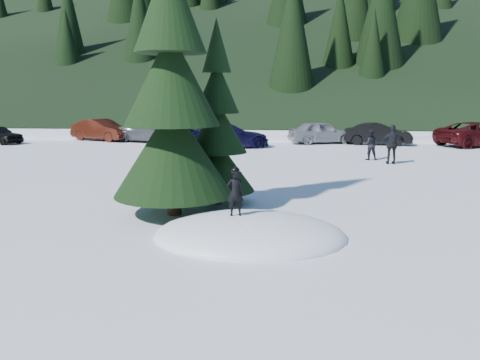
# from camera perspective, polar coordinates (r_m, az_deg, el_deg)

# --- Properties ---
(ground) EXTENTS (200.00, 200.00, 0.00)m
(ground) POSITION_cam_1_polar(r_m,az_deg,el_deg) (10.91, 1.22, -6.87)
(ground) COLOR white
(ground) RESTS_ON ground
(snow_mound) EXTENTS (4.48, 3.52, 0.96)m
(snow_mound) POSITION_cam_1_polar(r_m,az_deg,el_deg) (10.91, 1.22, -6.87)
(snow_mound) COLOR white
(snow_mound) RESTS_ON ground
(forest_hillside) EXTENTS (200.00, 60.00, 25.00)m
(forest_hillside) POSITION_cam_1_polar(r_m,az_deg,el_deg) (65.05, 4.91, 18.60)
(forest_hillside) COLOR black
(forest_hillside) RESTS_ON ground
(spruce_tall) EXTENTS (3.20, 3.20, 8.60)m
(spruce_tall) POSITION_cam_1_polar(r_m,az_deg,el_deg) (12.54, -8.36, 10.67)
(spruce_tall) COLOR black
(spruce_tall) RESTS_ON ground
(spruce_short) EXTENTS (2.20, 2.20, 5.37)m
(spruce_short) POSITION_cam_1_polar(r_m,az_deg,el_deg) (13.77, -2.78, 5.67)
(spruce_short) COLOR black
(spruce_short) RESTS_ON ground
(child_skier) EXTENTS (0.43, 0.33, 1.07)m
(child_skier) POSITION_cam_1_polar(r_m,az_deg,el_deg) (10.73, -0.59, -1.57)
(child_skier) COLOR black
(child_skier) RESTS_ON snow_mound
(adult_0) EXTENTS (0.78, 0.63, 1.53)m
(adult_0) POSITION_cam_1_polar(r_m,az_deg,el_deg) (24.17, 15.57, 4.19)
(adult_0) COLOR black
(adult_0) RESTS_ON ground
(adult_1) EXTENTS (1.10, 0.49, 1.84)m
(adult_1) POSITION_cam_1_polar(r_m,az_deg,el_deg) (23.00, 18.07, 4.13)
(adult_1) COLOR black
(adult_1) RESTS_ON ground
(car_1) EXTENTS (4.82, 3.20, 1.50)m
(car_1) POSITION_cam_1_polar(r_m,az_deg,el_deg) (34.48, -16.50, 5.88)
(car_1) COLOR #37130A
(car_1) RESTS_ON ground
(car_2) EXTENTS (5.67, 4.05, 1.43)m
(car_2) POSITION_cam_1_polar(r_m,az_deg,el_deg) (32.51, -10.29, 5.83)
(car_2) COLOR #4C4F54
(car_2) RESTS_ON ground
(car_3) EXTENTS (5.52, 3.94, 1.48)m
(car_3) POSITION_cam_1_polar(r_m,az_deg,el_deg) (28.49, -1.51, 5.41)
(car_3) COLOR black
(car_3) RESTS_ON ground
(car_4) EXTENTS (4.70, 2.92, 1.49)m
(car_4) POSITION_cam_1_polar(r_m,az_deg,el_deg) (31.58, 9.92, 5.76)
(car_4) COLOR gray
(car_4) RESTS_ON ground
(car_5) EXTENTS (4.44, 2.24, 1.40)m
(car_5) POSITION_cam_1_polar(r_m,az_deg,el_deg) (31.66, 16.48, 5.41)
(car_5) COLOR black
(car_5) RESTS_ON ground
(car_6) EXTENTS (6.02, 4.48, 1.52)m
(car_6) POSITION_cam_1_polar(r_m,az_deg,el_deg) (33.06, 27.09, 5.00)
(car_6) COLOR #390A0D
(car_6) RESTS_ON ground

